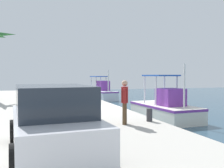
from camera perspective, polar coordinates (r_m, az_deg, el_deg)
quay_pier at (r=13.58m, az=-18.37°, el=-7.41°), size 36.00×10.00×0.80m
fishing_boat_nearest at (r=27.49m, az=-2.59°, el=-1.94°), size 6.29×2.26×3.11m
fishing_boat_second at (r=15.16m, az=11.90°, el=-5.41°), size 5.05×2.40×3.19m
pelican at (r=16.40m, az=-6.73°, el=-2.89°), size 0.97×0.49×0.82m
fisherman_standing at (r=9.27m, az=2.88°, el=-3.59°), size 0.61×0.39×1.62m
parked_car at (r=6.12m, az=-13.27°, el=-8.29°), size 4.21×2.10×1.57m
mooring_bollard_nearest at (r=26.12m, az=-8.01°, el=-1.49°), size 0.24×0.24×0.41m
mooring_bollard_second at (r=10.02m, az=8.44°, el=-6.93°), size 0.23×0.23×0.50m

